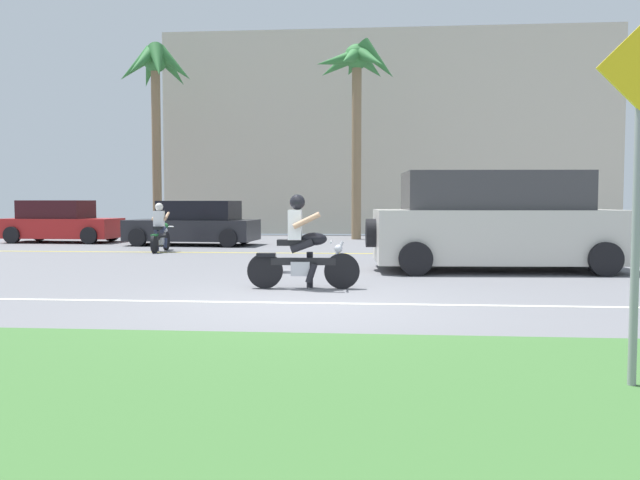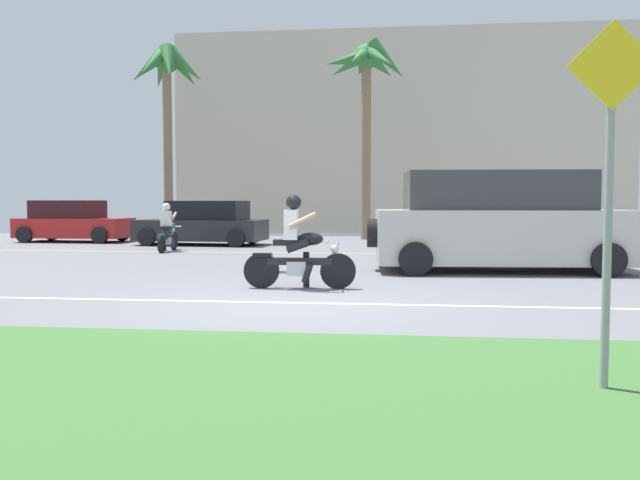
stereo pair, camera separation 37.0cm
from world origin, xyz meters
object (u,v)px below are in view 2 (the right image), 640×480
object	(u,v)px
suv_nearby	(498,223)
parked_car_1	(203,224)
parked_car_0	(73,222)
motorcyclist_distant	(167,231)
motorcyclist	(299,249)
palm_tree_0	(366,73)
palm_tree_1	(167,79)
street_sign	(610,171)

from	to	relation	value
suv_nearby	parked_car_1	world-z (taller)	suv_nearby
parked_car_0	suv_nearby	bearing A→B (deg)	-31.24
parked_car_1	parked_car_0	bearing A→B (deg)	168.45
suv_nearby	motorcyclist_distant	size ratio (longest dim) A/B	3.19
parked_car_0	motorcyclist	bearing A→B (deg)	-49.11
parked_car_1	palm_tree_0	size ratio (longest dim) A/B	0.57
suv_nearby	parked_car_0	bearing A→B (deg)	148.76
motorcyclist	palm_tree_1	world-z (taller)	palm_tree_1
motorcyclist	street_sign	distance (m)	6.29
parked_car_0	palm_tree_0	xyz separation A→B (m)	(9.97, 2.63, 5.37)
parked_car_0	palm_tree_0	size ratio (longest dim) A/B	0.52
motorcyclist	street_sign	size ratio (longest dim) A/B	0.68
palm_tree_0	motorcyclist_distant	world-z (taller)	palm_tree_0
palm_tree_1	palm_tree_0	bearing A→B (deg)	-7.24
parked_car_1	palm_tree_0	xyz separation A→B (m)	(5.03, 3.64, 5.38)
parked_car_0	palm_tree_1	size ratio (longest dim) A/B	0.51
parked_car_1	palm_tree_1	xyz separation A→B (m)	(-2.80, 4.63, 5.51)
parked_car_1	motorcyclist_distant	size ratio (longest dim) A/B	2.57
palm_tree_1	parked_car_0	bearing A→B (deg)	-120.46
palm_tree_0	palm_tree_1	bearing A→B (deg)	172.76
suv_nearby	street_sign	size ratio (longest dim) A/B	1.95
parked_car_0	parked_car_1	size ratio (longest dim) A/B	0.92
motorcyclist	parked_car_0	distance (m)	14.54
motorcyclist_distant	suv_nearby	bearing A→B (deg)	-26.72
suv_nearby	palm_tree_0	world-z (taller)	palm_tree_0
palm_tree_0	palm_tree_1	xyz separation A→B (m)	(-7.84, 1.00, 0.13)
parked_car_1	street_sign	size ratio (longest dim) A/B	1.57
suv_nearby	parked_car_1	size ratio (longest dim) A/B	1.24
suv_nearby	palm_tree_0	distance (m)	12.13
palm_tree_1	street_sign	bearing A→B (deg)	-62.58
parked_car_1	motorcyclist_distant	bearing A→B (deg)	-94.43
palm_tree_0	motorcyclist_distant	xyz separation A→B (m)	(-5.25, -6.36, -5.47)
parked_car_1	palm_tree_0	distance (m)	8.22
motorcyclist	parked_car_0	size ratio (longest dim) A/B	0.47
palm_tree_1	street_sign	world-z (taller)	palm_tree_1
motorcyclist	palm_tree_0	xyz separation A→B (m)	(0.46, 13.62, 5.41)
parked_car_0	palm_tree_0	distance (m)	11.63
parked_car_0	parked_car_1	bearing A→B (deg)	-11.55
suv_nearby	parked_car_1	distance (m)	10.69
street_sign	suv_nearby	bearing A→B (deg)	86.30
suv_nearby	motorcyclist	bearing A→B (deg)	-139.39
motorcyclist	palm_tree_0	bearing A→B (deg)	88.08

